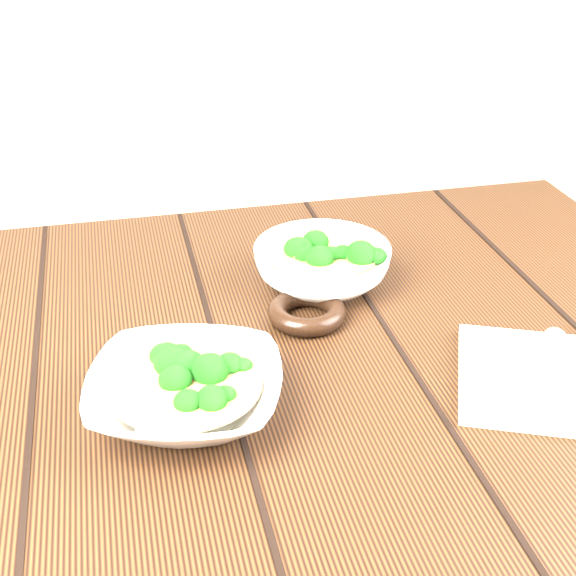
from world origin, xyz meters
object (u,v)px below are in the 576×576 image
(soup_bowl_front, at_px, (185,392))
(trivet, at_px, (307,312))
(table, at_px, (240,436))
(soup_bowl_back, at_px, (322,265))
(napkin, at_px, (562,381))

(soup_bowl_front, distance_m, trivet, 0.22)
(soup_bowl_front, relative_size, trivet, 2.49)
(table, relative_size, soup_bowl_back, 5.37)
(table, distance_m, napkin, 0.37)
(soup_bowl_front, bearing_deg, soup_bowl_back, 48.22)
(table, height_order, soup_bowl_back, soup_bowl_back)
(soup_bowl_back, xyz_separation_m, napkin, (0.19, -0.27, -0.02))
(table, height_order, trivet, trivet)
(table, xyz_separation_m, soup_bowl_front, (-0.07, -0.10, 0.15))
(table, distance_m, soup_bowl_back, 0.24)
(table, relative_size, napkin, 5.66)
(soup_bowl_back, height_order, napkin, soup_bowl_back)
(soup_bowl_front, bearing_deg, table, 54.61)
(table, bearing_deg, trivet, 27.97)
(trivet, height_order, napkin, trivet)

